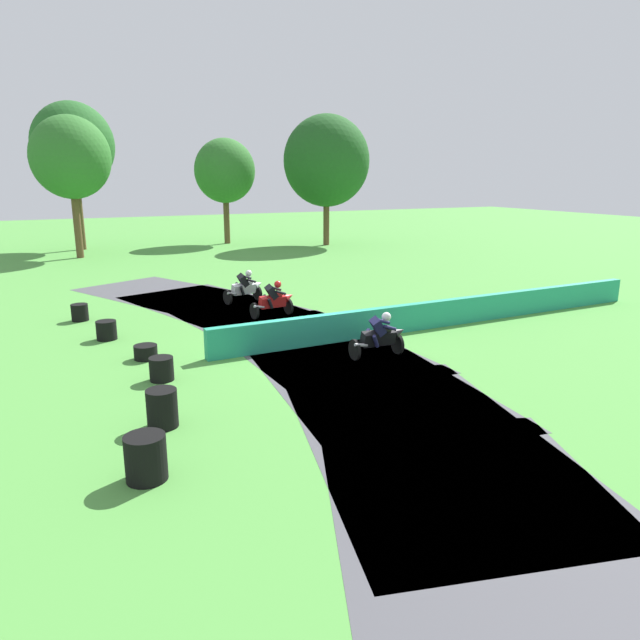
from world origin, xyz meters
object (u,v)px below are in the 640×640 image
at_px(tire_stack_near, 146,458).
at_px(tire_stack_mid_b, 162,369).
at_px(motorcycle_chase_red, 275,300).
at_px(tire_stack_far, 146,352).
at_px(motorcycle_trailing_white, 246,287).
at_px(tire_stack_extra_b, 80,312).
at_px(tire_stack_extra_a, 106,330).
at_px(tire_stack_mid_a, 162,408).
at_px(motorcycle_lead_black, 381,336).

height_order(tire_stack_near, tire_stack_mid_b, tire_stack_near).
relative_size(motorcycle_chase_red, tire_stack_far, 2.59).
distance_m(motorcycle_chase_red, tire_stack_mid_b, 7.15).
distance_m(motorcycle_trailing_white, tire_stack_extra_b, 6.31).
relative_size(tire_stack_extra_a, tire_stack_extra_b, 1.04).
relative_size(motorcycle_chase_red, tire_stack_mid_a, 2.10).
bearing_deg(tire_stack_mid_b, motorcycle_trailing_white, 58.52).
height_order(tire_stack_mid_b, tire_stack_extra_a, same).
xyz_separation_m(tire_stack_near, tire_stack_mid_a, (0.66, 2.06, 0.00)).
xyz_separation_m(motorcycle_chase_red, tire_stack_extra_b, (-6.46, 2.44, -0.35)).
distance_m(motorcycle_chase_red, tire_stack_extra_b, 6.91).
height_order(motorcycle_chase_red, tire_stack_near, motorcycle_chase_red).
bearing_deg(motorcycle_chase_red, motorcycle_lead_black, -80.68).
bearing_deg(motorcycle_lead_black, tire_stack_extra_b, 131.86).
xyz_separation_m(tire_stack_mid_b, tire_stack_far, (-0.08, 1.97, -0.10)).
distance_m(motorcycle_lead_black, motorcycle_trailing_white, 8.72).
xyz_separation_m(motorcycle_chase_red, tire_stack_extra_a, (-5.86, -0.54, -0.35)).
xyz_separation_m(motorcycle_lead_black, motorcycle_chase_red, (-0.96, 5.83, 0.00)).
height_order(tire_stack_far, tire_stack_extra_b, tire_stack_extra_b).
relative_size(motorcycle_chase_red, tire_stack_extra_a, 2.70).
height_order(motorcycle_chase_red, motorcycle_trailing_white, motorcycle_chase_red).
distance_m(motorcycle_lead_black, tire_stack_near, 8.27).
height_order(tire_stack_near, tire_stack_extra_a, tire_stack_near).
bearing_deg(tire_stack_extra_b, motorcycle_lead_black, -48.14).
height_order(tire_stack_mid_a, tire_stack_mid_b, tire_stack_mid_a).
distance_m(tire_stack_near, tire_stack_mid_b, 5.04).
xyz_separation_m(motorcycle_trailing_white, tire_stack_mid_a, (-5.36, -10.76, -0.24)).
relative_size(tire_stack_mid_a, tire_stack_far, 1.23).
relative_size(tire_stack_near, tire_stack_far, 1.23).
bearing_deg(tire_stack_extra_a, tire_stack_mid_a, -87.38).
distance_m(tire_stack_far, tire_stack_extra_b, 5.73).
distance_m(motorcycle_lead_black, motorcycle_chase_red, 5.91).
height_order(motorcycle_chase_red, tire_stack_extra_b, motorcycle_chase_red).
distance_m(motorcycle_lead_black, tire_stack_extra_b, 11.12).
relative_size(motorcycle_lead_black, tire_stack_mid_a, 2.11).
relative_size(tire_stack_near, tire_stack_mid_b, 1.33).
bearing_deg(tire_stack_mid_a, motorcycle_trailing_white, 63.53).
height_order(motorcycle_lead_black, motorcycle_chase_red, motorcycle_chase_red).
height_order(tire_stack_near, tire_stack_far, tire_stack_near).
bearing_deg(tire_stack_far, motorcycle_lead_black, -24.17).
relative_size(tire_stack_mid_b, tire_stack_far, 0.93).
relative_size(motorcycle_trailing_white, tire_stack_far, 2.65).
distance_m(motorcycle_trailing_white, tire_stack_mid_a, 12.02).
bearing_deg(tire_stack_mid_b, tire_stack_far, 92.21).
relative_size(motorcycle_trailing_white, tire_stack_extra_a, 2.76).
bearing_deg(tire_stack_mid_b, tire_stack_extra_a, 100.58).
xyz_separation_m(tire_stack_far, tire_stack_extra_a, (-0.78, 2.58, 0.10)).
height_order(motorcycle_lead_black, tire_stack_far, motorcycle_lead_black).
relative_size(motorcycle_trailing_white, tire_stack_mid_b, 2.84).
relative_size(motorcycle_lead_black, motorcycle_chase_red, 1.00).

